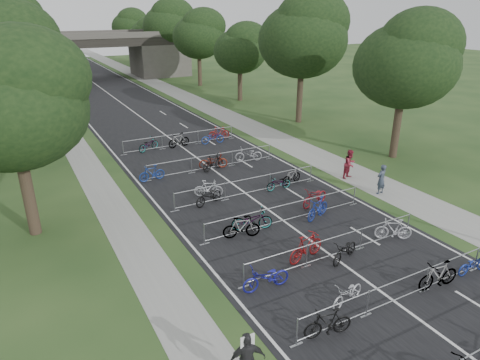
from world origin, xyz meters
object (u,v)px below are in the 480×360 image
object	(u,v)px
pedestrian_a	(381,179)
pedestrian_c	(247,360)
park_sign	(247,351)
pedestrian_b	(350,164)
overpass_bridge	(86,56)

from	to	relation	value
pedestrian_a	pedestrian_c	distance (m)	16.21
pedestrian_a	park_sign	bearing A→B (deg)	24.48
pedestrian_a	pedestrian_b	size ratio (longest dim) A/B	0.96
overpass_bridge	park_sign	bearing A→B (deg)	-96.26
overpass_bridge	pedestrian_b	xyz separation A→B (m)	(7.18, -50.71, -2.58)
pedestrian_a	pedestrian_c	world-z (taller)	pedestrian_c
overpass_bridge	park_sign	distance (m)	62.41
overpass_bridge	pedestrian_c	bearing A→B (deg)	-96.26
park_sign	pedestrian_c	distance (m)	0.34
pedestrian_a	pedestrian_c	bearing A→B (deg)	24.46
park_sign	pedestrian_a	xyz separation A→B (m)	(13.85, 8.43, -0.35)
pedestrian_a	pedestrian_c	xyz separation A→B (m)	(-13.85, -8.43, 0.01)
pedestrian_c	pedestrian_a	bearing A→B (deg)	-133.21
park_sign	overpass_bridge	bearing A→B (deg)	83.74
park_sign	pedestrian_c	world-z (taller)	pedestrian_c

